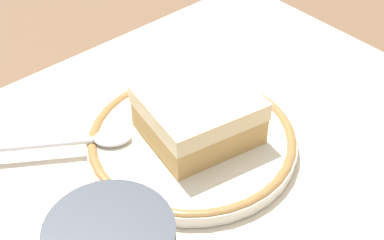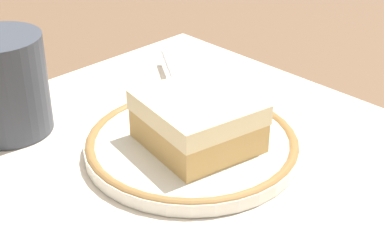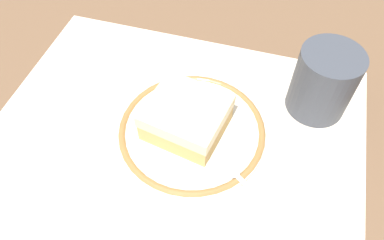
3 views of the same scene
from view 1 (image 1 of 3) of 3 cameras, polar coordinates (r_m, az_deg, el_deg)
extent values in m
plane|color=brown|center=(0.54, 1.23, -1.25)|extent=(2.40, 2.40, 0.00)
cube|color=beige|center=(0.54, 1.23, -1.19)|extent=(0.48, 0.37, 0.00)
cylinder|color=silver|center=(0.52, 0.00, -2.17)|extent=(0.19, 0.19, 0.01)
torus|color=olive|center=(0.51, 0.00, -1.91)|extent=(0.19, 0.19, 0.01)
cube|color=tan|center=(0.51, 0.65, -0.23)|extent=(0.10, 0.10, 0.03)
cube|color=beige|center=(0.49, 0.67, 1.72)|extent=(0.11, 0.10, 0.02)
ellipsoid|color=silver|center=(0.51, -7.93, -1.75)|extent=(0.04, 0.04, 0.01)
cylinder|color=silver|center=(0.52, -15.72, -2.50)|extent=(0.09, 0.06, 0.01)
camera|label=2|loc=(0.57, 53.85, 17.53)|focal=54.91mm
camera|label=3|loc=(0.57, -31.19, 40.05)|focal=34.26mm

